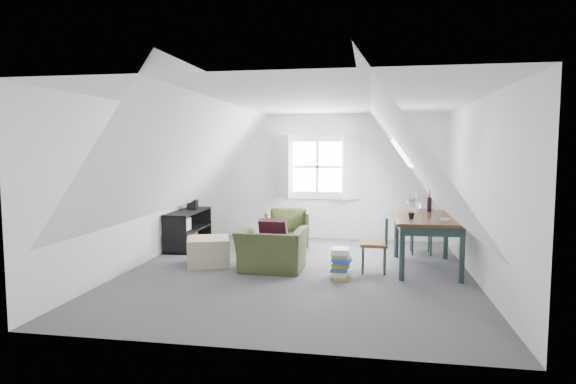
% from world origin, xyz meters
% --- Properties ---
extents(floor, '(5.50, 5.50, 0.00)m').
position_xyz_m(floor, '(0.00, 0.00, 0.00)').
color(floor, '#49494E').
rests_on(floor, ground).
extents(ceiling, '(5.50, 5.50, 0.00)m').
position_xyz_m(ceiling, '(0.00, 0.00, 2.50)').
color(ceiling, white).
rests_on(ceiling, wall_back).
extents(wall_back, '(5.00, 0.00, 5.00)m').
position_xyz_m(wall_back, '(0.00, 2.75, 1.25)').
color(wall_back, silver).
rests_on(wall_back, ground).
extents(wall_front, '(5.00, 0.00, 5.00)m').
position_xyz_m(wall_front, '(0.00, -2.75, 1.25)').
color(wall_front, silver).
rests_on(wall_front, ground).
extents(wall_left, '(0.00, 5.50, 5.50)m').
position_xyz_m(wall_left, '(-2.50, 0.00, 1.25)').
color(wall_left, silver).
rests_on(wall_left, ground).
extents(wall_right, '(0.00, 5.50, 5.50)m').
position_xyz_m(wall_right, '(2.50, 0.00, 1.25)').
color(wall_right, silver).
rests_on(wall_right, ground).
extents(slope_left, '(3.19, 5.50, 4.48)m').
position_xyz_m(slope_left, '(-1.55, 0.00, 1.78)').
color(slope_left, white).
rests_on(slope_left, wall_left).
extents(slope_right, '(3.19, 5.50, 4.48)m').
position_xyz_m(slope_right, '(1.55, 0.00, 1.78)').
color(slope_right, white).
rests_on(slope_right, wall_right).
extents(dormer_window, '(1.71, 0.35, 1.30)m').
position_xyz_m(dormer_window, '(0.00, 2.68, 1.45)').
color(dormer_window, white).
rests_on(dormer_window, wall_back).
extents(skylight, '(0.35, 0.75, 0.47)m').
position_xyz_m(skylight, '(1.55, 1.30, 1.75)').
color(skylight, white).
rests_on(skylight, slope_right).
extents(armchair_near, '(0.99, 0.87, 0.63)m').
position_xyz_m(armchair_near, '(-0.39, 0.07, 0.00)').
color(armchair_near, '#3B4522').
rests_on(armchair_near, floor).
extents(armchair_far, '(0.85, 0.87, 0.72)m').
position_xyz_m(armchair_far, '(-0.42, 1.66, 0.00)').
color(armchair_far, '#3B4522').
rests_on(armchair_far, floor).
extents(throw_pillow, '(0.44, 0.28, 0.44)m').
position_xyz_m(throw_pillow, '(-0.39, 0.22, 0.55)').
color(throw_pillow, '#350E1D').
rests_on(throw_pillow, armchair_near).
extents(ottoman, '(0.82, 0.82, 0.42)m').
position_xyz_m(ottoman, '(-1.45, 0.25, 0.21)').
color(ottoman, tan).
rests_on(ottoman, floor).
extents(dining_table, '(0.96, 1.61, 0.80)m').
position_xyz_m(dining_table, '(1.89, 0.55, 0.70)').
color(dining_table, '#351E0D').
rests_on(dining_table, floor).
extents(demijohn, '(0.23, 0.23, 0.32)m').
position_xyz_m(demijohn, '(1.74, 1.00, 0.94)').
color(demijohn, silver).
rests_on(demijohn, dining_table).
extents(vase_twigs, '(0.07, 0.08, 0.57)m').
position_xyz_m(vase_twigs, '(1.99, 1.10, 0.93)').
color(vase_twigs, black).
rests_on(vase_twigs, dining_table).
extents(cup, '(0.10, 0.10, 0.09)m').
position_xyz_m(cup, '(1.64, 0.25, 0.80)').
color(cup, black).
rests_on(cup, dining_table).
extents(paper_box, '(0.14, 0.12, 0.04)m').
position_xyz_m(paper_box, '(2.09, 0.10, 0.82)').
color(paper_box, white).
rests_on(paper_box, dining_table).
extents(dining_chair_far, '(0.38, 0.38, 0.81)m').
position_xyz_m(dining_chair_far, '(1.93, 1.57, 0.42)').
color(dining_chair_far, brown).
rests_on(dining_chair_far, floor).
extents(dining_chair_near, '(0.39, 0.39, 0.83)m').
position_xyz_m(dining_chair_near, '(1.15, 0.23, 0.43)').
color(dining_chair_near, brown).
rests_on(dining_chair_near, floor).
extents(media_shelf, '(0.44, 1.32, 0.68)m').
position_xyz_m(media_shelf, '(-2.25, 1.42, 0.31)').
color(media_shelf, black).
rests_on(media_shelf, floor).
extents(electronics_box, '(0.19, 0.25, 0.19)m').
position_xyz_m(electronics_box, '(-2.25, 1.71, 0.76)').
color(electronics_box, black).
rests_on(electronics_box, media_shelf).
extents(magazine_stack, '(0.32, 0.38, 0.42)m').
position_xyz_m(magazine_stack, '(0.65, -0.20, 0.21)').
color(magazine_stack, '#B29933').
rests_on(magazine_stack, floor).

